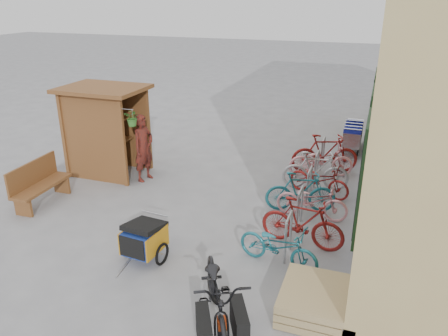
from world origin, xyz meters
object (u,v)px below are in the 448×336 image
(bike_4, at_px, (319,180))
(bench, at_px, (39,183))
(child_trailer, at_px, (144,238))
(bike_0, at_px, (278,246))
(pallet_stack, at_px, (313,300))
(bike_1, at_px, (302,223))
(bike_2, at_px, (312,201))
(kiosk, at_px, (103,118))
(person_kiosk, at_px, (143,148))
(bike_7, at_px, (325,154))
(cargo_bike, at_px, (218,297))
(shopping_carts, at_px, (353,133))
(bike_5, at_px, (315,171))
(bike_6, at_px, (321,161))
(bike_3, at_px, (301,192))

(bike_4, bearing_deg, bench, 130.05)
(child_trailer, xyz_separation_m, bike_0, (2.40, 0.61, -0.03))
(pallet_stack, relative_size, bike_1, 0.72)
(bike_2, bearing_deg, kiosk, 84.36)
(person_kiosk, distance_m, bike_1, 4.93)
(child_trailer, bearing_deg, bike_7, 69.80)
(bench, height_order, cargo_bike, cargo_bike)
(kiosk, distance_m, bike_1, 6.18)
(bike_0, xyz_separation_m, bike_4, (0.27, 3.30, -0.00))
(person_kiosk, height_order, bike_2, person_kiosk)
(shopping_carts, relative_size, bike_5, 1.09)
(cargo_bike, relative_size, bike_5, 1.35)
(bench, bearing_deg, bike_5, 24.26)
(child_trailer, xyz_separation_m, bike_7, (2.60, 5.46, 0.11))
(kiosk, xyz_separation_m, bike_0, (5.48, -2.83, -1.14))
(bike_1, xyz_separation_m, bike_7, (-0.09, 4.01, 0.05))
(pallet_stack, distance_m, cargo_bike, 1.57)
(bike_5, bearing_deg, child_trailer, 139.19)
(pallet_stack, bearing_deg, bike_4, 97.03)
(bike_6, bearing_deg, person_kiosk, 94.23)
(cargo_bike, bearing_deg, bench, 127.83)
(kiosk, xyz_separation_m, bike_4, (5.74, 0.46, -1.14))
(bench, relative_size, bike_7, 0.90)
(child_trailer, height_order, bike_4, bike_4)
(bike_4, relative_size, bike_6, 0.91)
(bike_7, bearing_deg, kiosk, 90.18)
(shopping_carts, bearing_deg, child_trailer, -112.75)
(bench, bearing_deg, bike_2, 10.82)
(pallet_stack, distance_m, bike_2, 3.15)
(kiosk, height_order, shopping_carts, kiosk)
(bike_1, height_order, bike_3, bike_1)
(bike_5, relative_size, bike_6, 0.97)
(bike_3, height_order, bike_6, bike_3)
(cargo_bike, xyz_separation_m, bike_5, (0.60, 5.50, -0.06))
(pallet_stack, distance_m, child_trailer, 3.24)
(kiosk, xyz_separation_m, bike_3, (5.46, -0.54, -1.07))
(bike_4, xyz_separation_m, bike_7, (-0.07, 1.55, 0.14))
(bench, xyz_separation_m, bike_6, (6.03, 3.88, -0.08))
(bike_2, relative_size, bike_5, 0.95)
(pallet_stack, relative_size, bike_3, 0.76)
(child_trailer, distance_m, bike_1, 3.05)
(bike_4, bearing_deg, shopping_carts, 8.63)
(bike_5, bearing_deg, bike_0, 168.04)
(pallet_stack, bearing_deg, bike_2, 99.48)
(bike_6, xyz_separation_m, bike_7, (0.05, 0.32, 0.10))
(child_trailer, relative_size, bike_3, 0.87)
(cargo_bike, distance_m, bike_7, 6.76)
(bike_5, bearing_deg, bench, 106.28)
(bench, bearing_deg, bike_3, 13.58)
(shopping_carts, bearing_deg, cargo_bike, -98.17)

